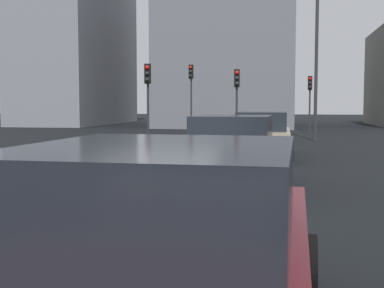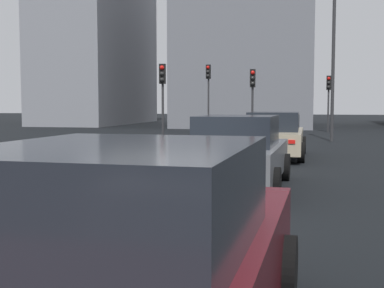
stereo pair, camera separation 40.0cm
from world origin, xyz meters
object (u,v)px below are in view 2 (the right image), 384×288
at_px(traffic_light_far_left, 329,91).
at_px(street_lamp_kerbside, 333,49).
at_px(car_beige_left_lead, 274,135).
at_px(car_maroon_left_third, 130,264).
at_px(traffic_light_far_right, 162,86).
at_px(car_grey_left_second, 238,153).
at_px(traffic_light_near_right, 208,84).
at_px(traffic_light_near_left, 253,89).

xyz_separation_m(traffic_light_far_left, street_lamp_kerbside, (-8.13, 0.10, 1.85)).
distance_m(car_beige_left_lead, car_maroon_left_third, 14.33).
height_order(car_beige_left_lead, traffic_light_far_right, traffic_light_far_right).
relative_size(car_grey_left_second, traffic_light_far_left, 1.21).
distance_m(car_maroon_left_third, traffic_light_far_left, 30.74).
xyz_separation_m(traffic_light_far_right, street_lamp_kerbside, (3.20, -7.60, 1.83)).
height_order(car_beige_left_lead, car_grey_left_second, car_grey_left_second).
distance_m(car_maroon_left_third, street_lamp_kerbside, 22.88).
xyz_separation_m(car_grey_left_second, traffic_light_far_left, (22.85, -2.66, 1.85)).
distance_m(car_grey_left_second, traffic_light_far_right, 12.71).
xyz_separation_m(car_grey_left_second, traffic_light_near_right, (21.45, 4.86, 2.34)).
xyz_separation_m(car_beige_left_lead, traffic_light_far_left, (16.27, -2.33, 1.85)).
relative_size(traffic_light_near_right, traffic_light_far_right, 1.19).
distance_m(traffic_light_near_right, traffic_light_far_left, 7.67).
height_order(traffic_light_near_right, traffic_light_far_left, traffic_light_near_right).
bearing_deg(traffic_light_near_right, traffic_light_far_right, 2.54).
height_order(car_maroon_left_third, traffic_light_far_right, traffic_light_far_right).
relative_size(car_beige_left_lead, traffic_light_near_right, 1.11).
relative_size(car_grey_left_second, car_maroon_left_third, 0.96).
bearing_deg(traffic_light_near_right, car_maroon_left_third, 13.63).
xyz_separation_m(traffic_light_near_left, traffic_light_near_right, (6.61, 3.56, 0.53)).
relative_size(traffic_light_near_left, traffic_light_near_right, 0.82).
xyz_separation_m(traffic_light_near_left, traffic_light_far_right, (-3.33, 3.73, 0.05)).
bearing_deg(street_lamp_kerbside, car_beige_left_lead, 164.70).
bearing_deg(car_maroon_left_third, traffic_light_near_left, 5.59).
relative_size(car_beige_left_lead, street_lamp_kerbside, 0.63).
bearing_deg(car_beige_left_lead, traffic_light_far_left, -7.91).
bearing_deg(traffic_light_near_right, car_beige_left_lead, 22.83).
bearing_deg(traffic_light_far_left, car_maroon_left_third, -0.27).
bearing_deg(street_lamp_kerbside, car_maroon_left_third, 174.30).
distance_m(car_grey_left_second, traffic_light_near_right, 22.12).
bearing_deg(car_grey_left_second, traffic_light_near_right, 14.38).
height_order(traffic_light_near_left, traffic_light_far_right, traffic_light_far_right).
distance_m(car_beige_left_lead, traffic_light_far_right, 7.53).
bearing_deg(car_maroon_left_third, car_grey_left_second, 3.83).
distance_m(car_grey_left_second, traffic_light_near_left, 15.01).
xyz_separation_m(car_grey_left_second, traffic_light_far_right, (11.52, 5.04, 1.86)).
bearing_deg(traffic_light_near_left, traffic_light_far_right, -54.73).
distance_m(car_maroon_left_third, traffic_light_far_right, 20.08).
relative_size(car_maroon_left_third, street_lamp_kerbside, 0.60).
xyz_separation_m(car_beige_left_lead, traffic_light_near_left, (8.26, 1.64, 1.82)).
height_order(traffic_light_near_left, traffic_light_near_right, traffic_light_near_right).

